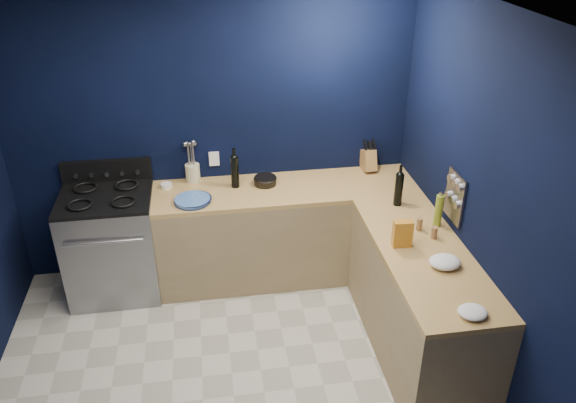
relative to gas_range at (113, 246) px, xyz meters
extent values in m
cube|color=beige|center=(0.93, -1.42, -0.47)|extent=(3.50, 3.50, 0.02)
cube|color=silver|center=(0.93, -1.42, 2.15)|extent=(3.50, 3.50, 0.02)
cube|color=black|center=(0.93, 0.34, 0.84)|extent=(3.50, 0.02, 2.60)
cube|color=black|center=(2.69, -1.42, 0.84)|extent=(0.02, 3.50, 2.60)
cube|color=#988057|center=(1.53, 0.02, -0.03)|extent=(2.30, 0.63, 0.86)
cube|color=olive|center=(1.53, 0.02, 0.42)|extent=(2.30, 0.63, 0.04)
cube|color=#988057|center=(2.37, -1.13, -0.03)|extent=(0.63, 1.67, 0.86)
cube|color=olive|center=(2.37, -1.13, 0.42)|extent=(0.63, 1.67, 0.04)
cube|color=gray|center=(0.00, 0.00, 0.00)|extent=(0.76, 0.66, 0.92)
cube|color=black|center=(0.00, -0.32, -0.01)|extent=(0.59, 0.02, 0.42)
cube|color=black|center=(0.00, 0.00, 0.48)|extent=(0.76, 0.66, 0.03)
cube|color=black|center=(0.00, 0.30, 0.58)|extent=(0.76, 0.06, 0.20)
cube|color=gray|center=(2.67, -0.87, 0.72)|extent=(0.02, 0.28, 0.38)
cube|color=white|center=(0.93, 0.32, 0.62)|extent=(0.09, 0.02, 0.13)
cylinder|color=teal|center=(0.72, -0.13, 0.46)|extent=(0.34, 0.34, 0.04)
cylinder|color=white|center=(0.50, 0.18, 0.46)|extent=(0.10, 0.10, 0.04)
cylinder|color=beige|center=(0.73, 0.27, 0.52)|extent=(0.14, 0.14, 0.16)
cylinder|color=black|center=(1.10, 0.10, 0.58)|extent=(0.07, 0.07, 0.28)
cylinder|color=black|center=(1.36, 0.10, 0.48)|extent=(0.20, 0.20, 0.07)
cube|color=olive|center=(2.33, 0.25, 0.54)|extent=(0.12, 0.24, 0.24)
cylinder|color=black|center=(2.39, -0.43, 0.58)|extent=(0.09, 0.09, 0.28)
cylinder|color=olive|center=(2.58, -0.80, 0.57)|extent=(0.07, 0.07, 0.26)
cylinder|color=olive|center=(2.43, -0.84, 0.49)|extent=(0.06, 0.06, 0.10)
cylinder|color=olive|center=(2.49, -0.97, 0.49)|extent=(0.06, 0.06, 0.09)
cube|color=#A62010|center=(2.22, -1.03, 0.54)|extent=(0.14, 0.07, 0.20)
ellipsoid|color=white|center=(2.43, -1.33, 0.48)|extent=(0.25, 0.22, 0.08)
ellipsoid|color=white|center=(2.39, -1.84, 0.47)|extent=(0.23, 0.22, 0.05)
camera|label=1|loc=(0.86, -4.34, 2.72)|focal=35.51mm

